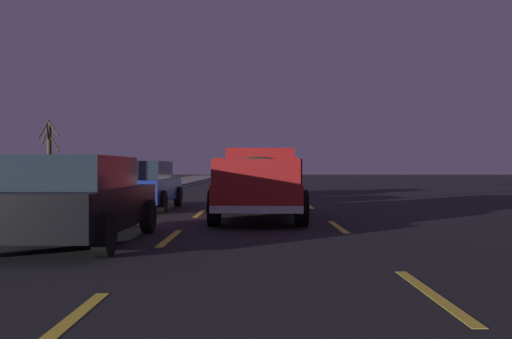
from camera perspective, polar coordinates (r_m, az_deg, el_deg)
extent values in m
plane|color=black|center=(27.52, 0.19, -2.58)|extent=(144.00, 144.00, 0.00)
cube|color=gray|center=(28.47, -14.99, -2.38)|extent=(108.00, 4.00, 0.12)
cube|color=#1E3819|center=(30.15, -24.22, -2.35)|extent=(108.00, 6.00, 0.01)
cube|color=yellow|center=(6.02, 18.52, -12.66)|extent=(2.40, 0.14, 0.01)
cube|color=yellow|center=(12.11, 8.88, -6.14)|extent=(2.40, 0.14, 0.01)
cube|color=yellow|center=(18.45, 5.77, -3.95)|extent=(2.40, 0.14, 0.01)
cube|color=yellow|center=(24.69, 4.29, -2.90)|extent=(2.40, 0.14, 0.01)
cube|color=yellow|center=(31.64, 3.33, -2.21)|extent=(2.40, 0.14, 0.01)
cube|color=yellow|center=(37.35, 2.81, -1.84)|extent=(2.40, 0.14, 0.01)
cube|color=yellow|center=(43.93, 2.38, -1.53)|extent=(2.40, 0.14, 0.01)
cube|color=yellow|center=(49.79, 2.09, -1.33)|extent=(2.40, 0.14, 0.01)
cube|color=yellow|center=(55.56, 1.86, -1.17)|extent=(2.40, 0.14, 0.01)
cube|color=yellow|center=(62.15, 1.66, -1.02)|extent=(2.40, 0.14, 0.01)
cube|color=yellow|center=(67.43, 1.52, -0.92)|extent=(2.40, 0.14, 0.01)
cube|color=yellow|center=(74.13, 1.38, -0.82)|extent=(2.40, 0.14, 0.01)
cube|color=yellow|center=(80.50, 1.26, -0.74)|extent=(2.40, 0.14, 0.01)
cube|color=yellow|center=(4.87, -20.37, -15.76)|extent=(2.40, 0.14, 0.01)
cube|color=yellow|center=(10.23, -9.30, -7.32)|extent=(2.40, 0.14, 0.01)
cube|color=yellow|center=(15.44, -6.14, -4.77)|extent=(2.40, 0.14, 0.01)
cube|color=yellow|center=(21.76, -4.36, -3.32)|extent=(2.40, 0.14, 0.01)
cube|color=yellow|center=(27.39, -3.48, -2.59)|extent=(2.40, 0.14, 0.01)
cube|color=yellow|center=(33.07, -2.89, -2.11)|extent=(2.40, 0.14, 0.01)
cube|color=yellow|center=(39.76, -2.41, -1.72)|extent=(2.40, 0.14, 0.01)
cube|color=yellow|center=(46.48, -2.08, -1.44)|extent=(2.40, 0.14, 0.01)
cube|color=yellow|center=(51.83, -1.87, -1.27)|extent=(2.40, 0.14, 0.01)
cube|color=yellow|center=(58.40, -1.67, -1.10)|extent=(2.40, 0.14, 0.01)
cube|color=yellow|center=(63.98, -1.53, -0.98)|extent=(2.40, 0.14, 0.01)
cube|color=yellow|center=(70.55, -1.39, -0.87)|extent=(2.40, 0.14, 0.01)
cube|color=yellow|center=(75.65, -1.30, -0.80)|extent=(2.40, 0.14, 0.01)
cube|color=silver|center=(27.97, -10.43, -2.53)|extent=(108.00, 0.14, 0.01)
cube|color=maroon|center=(13.84, 0.44, -2.58)|extent=(5.47, 2.21, 0.60)
cube|color=maroon|center=(15.01, 0.57, 0.50)|extent=(2.23, 1.92, 0.90)
cube|color=#1E2833|center=(13.97, 0.46, 0.73)|extent=(0.10, 1.44, 0.50)
cube|color=maroon|center=(12.81, -3.91, -0.21)|extent=(3.02, 0.20, 0.56)
cube|color=maroon|center=(12.75, 4.52, -0.21)|extent=(3.02, 0.20, 0.56)
cube|color=maroon|center=(11.17, 0.04, -0.27)|extent=(0.15, 1.88, 0.56)
cube|color=silver|center=(11.20, 0.04, -4.36)|extent=(0.20, 2.00, 0.16)
cube|color=red|center=(11.24, -4.04, 0.75)|extent=(0.07, 0.14, 0.20)
cube|color=red|center=(11.18, 4.14, 0.76)|extent=(0.07, 0.14, 0.20)
ellipsoid|color=#4C422D|center=(12.75, 0.30, -0.03)|extent=(2.65, 1.62, 0.64)
sphere|color=silver|center=(13.26, -1.19, -0.62)|extent=(0.40, 0.40, 0.40)
sphere|color=beige|center=(12.14, 1.62, -0.80)|extent=(0.34, 0.34, 0.34)
cylinder|color=black|center=(15.69, -3.03, -3.16)|extent=(0.84, 0.28, 0.84)
cylinder|color=black|center=(15.64, 4.30, -3.17)|extent=(0.84, 0.28, 0.84)
cylinder|color=black|center=(12.16, -4.54, -4.15)|extent=(0.84, 0.28, 0.84)
cylinder|color=black|center=(12.09, 4.95, -4.17)|extent=(0.84, 0.28, 0.84)
cube|color=navy|center=(17.21, -12.17, -2.17)|extent=(4.42, 1.84, 0.70)
cube|color=#1E2833|center=(16.95, -12.36, -0.07)|extent=(2.48, 1.61, 0.56)
cylinder|color=black|center=(18.89, -13.84, -2.84)|extent=(0.68, 0.22, 0.68)
cylinder|color=black|center=(18.52, -8.43, -2.90)|extent=(0.68, 0.22, 0.68)
cylinder|color=black|center=(16.01, -16.50, -3.39)|extent=(0.68, 0.22, 0.68)
cylinder|color=black|center=(15.58, -10.15, -3.48)|extent=(0.68, 0.22, 0.68)
cube|color=red|center=(15.12, -13.97, -2.31)|extent=(0.10, 1.51, 0.10)
cube|color=silver|center=(24.57, -0.27, -1.45)|extent=(4.43, 1.86, 0.70)
cube|color=#1E2833|center=(24.31, -0.27, 0.02)|extent=(2.49, 1.62, 0.56)
cylinder|color=black|center=(26.08, -2.29, -1.99)|extent=(0.68, 0.22, 0.68)
cylinder|color=black|center=(26.10, 1.67, -1.99)|extent=(0.68, 0.22, 0.68)
cylinder|color=black|center=(23.09, -2.47, -2.28)|extent=(0.68, 0.22, 0.68)
cylinder|color=black|center=(23.11, 2.00, -2.28)|extent=(0.68, 0.22, 0.68)
cube|color=red|center=(22.42, -0.21, -1.48)|extent=(0.10, 1.51, 0.10)
cube|color=black|center=(9.89, -18.59, -3.94)|extent=(4.43, 1.87, 0.70)
cube|color=#1E2833|center=(9.63, -19.09, -0.30)|extent=(2.49, 1.62, 0.56)
cylinder|color=black|center=(11.62, -20.34, -4.76)|extent=(0.68, 0.22, 0.68)
cylinder|color=black|center=(11.10, -11.60, -4.98)|extent=(0.68, 0.22, 0.68)
cylinder|color=black|center=(8.22, -16.12, -6.81)|extent=(0.68, 0.22, 0.68)
cube|color=red|center=(7.89, -23.80, -4.63)|extent=(0.10, 1.51, 0.10)
cylinder|color=#423323|center=(35.53, -21.51, 1.35)|extent=(0.28, 0.28, 4.12)
cylinder|color=#423323|center=(35.15, -21.11, 4.14)|extent=(0.69, 0.91, 1.02)
cylinder|color=#423323|center=(35.92, -21.84, 3.56)|extent=(0.55, 0.73, 1.29)
cylinder|color=#423323|center=(35.45, -22.00, 4.15)|extent=(0.60, 0.55, 1.25)
cylinder|color=#423323|center=(35.32, -21.05, 2.70)|extent=(0.32, 0.80, 1.18)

